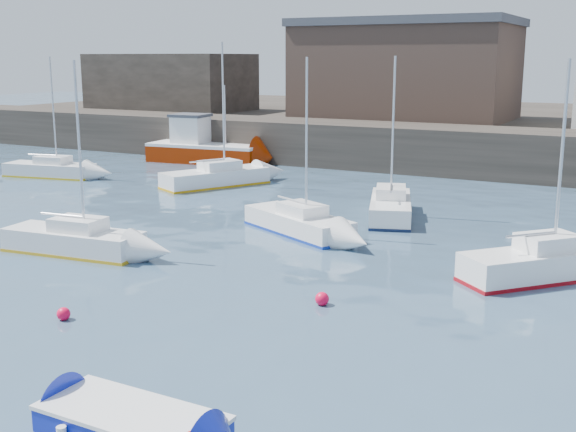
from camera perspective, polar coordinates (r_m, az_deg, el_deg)
The scene contains 16 objects.
water at distance 19.01m, azimuth -17.54°, elevation -11.35°, with size 220.00×220.00×0.00m, color #2D4760.
quay_wall at distance 49.05m, azimuth 12.73°, elevation 5.11°, with size 90.00×5.00×3.00m, color #28231E.
land_strip at distance 66.51m, azimuth 16.89°, elevation 6.63°, with size 90.00×32.00×2.80m, color #28231E.
warehouse at distance 58.10m, azimuth 9.31°, elevation 11.40°, with size 16.40×10.40×7.60m.
bldg_west at distance 67.66m, azimuth -9.25°, elevation 10.41°, with size 14.00×8.00×5.00m.
blue_dinghy at distance 15.06m, azimuth -12.23°, elevation -15.88°, with size 3.85×2.03×0.73m.
fishing_boat at distance 53.25m, azimuth -6.74°, elevation 5.42°, with size 8.70×4.01×5.57m.
sailboat_a at distance 29.32m, azimuth -16.55°, elevation -1.84°, with size 5.85×2.43×7.39m.
sailboat_b at distance 31.33m, azimuth 0.84°, elevation -0.48°, with size 6.05×4.28×7.51m.
sailboat_c at distance 26.29m, azimuth 19.33°, elevation -3.54°, with size 5.13×5.42×7.45m.
sailboat_e at distance 48.67m, azimuth -18.29°, elevation 3.53°, with size 6.11×2.96×7.54m.
sailboat_f at distance 34.69m, azimuth 8.10°, elevation 0.74°, with size 3.69×6.10×7.56m.
sailboat_h at distance 43.13m, azimuth -5.73°, elevation 3.10°, with size 4.79×6.74×8.37m.
buoy_near at distance 22.23m, azimuth -17.28°, elevation -7.83°, with size 0.39×0.39×0.39m, color #FF0A39.
buoy_mid at distance 22.48m, azimuth 2.71°, elevation -7.03°, with size 0.43×0.43×0.43m, color #FF0A39.
buoy_far at distance 34.18m, azimuth 9.21°, elevation -0.39°, with size 0.41×0.41×0.41m, color #FF0A39.
Camera 1 is at (12.72, -12.00, 7.47)m, focal length 45.00 mm.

